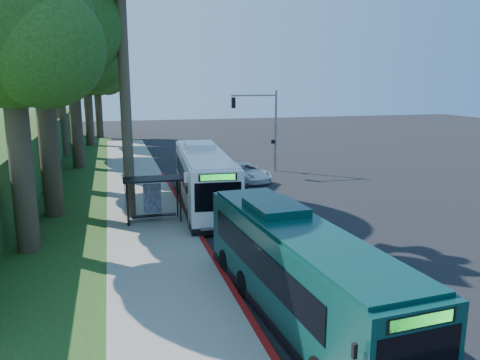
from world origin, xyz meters
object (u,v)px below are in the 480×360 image
object	(u,v)px
teal_bus	(296,268)
pickup	(245,172)
bus_shelter	(148,191)
white_bus	(203,177)

from	to	relation	value
teal_bus	pickup	bearing A→B (deg)	74.69
bus_shelter	teal_bus	size ratio (longest dim) A/B	0.27
bus_shelter	white_bus	distance (m)	4.68
white_bus	teal_bus	size ratio (longest dim) A/B	1.09
bus_shelter	white_bus	xyz separation A→B (m)	(3.67, 2.91, 0.04)
bus_shelter	white_bus	size ratio (longest dim) A/B	0.25
white_bus	teal_bus	xyz separation A→B (m)	(0.16, -15.01, -0.16)
teal_bus	pickup	size ratio (longest dim) A/B	2.31
teal_bus	pickup	xyz separation A→B (m)	(4.48, 21.44, -0.98)
white_bus	teal_bus	bearing A→B (deg)	-84.81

